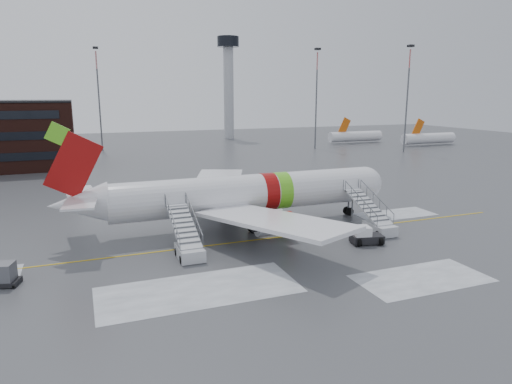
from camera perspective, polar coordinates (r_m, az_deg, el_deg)
name	(u,v)px	position (r m, az deg, el deg)	size (l,w,h in m)	color
ground	(235,239)	(43.48, -2.66, -5.88)	(260.00, 260.00, 0.00)	#494C4F
airliner	(240,194)	(46.53, -1.98, -0.30)	(35.03, 32.97, 11.18)	white
airstair_fwd	(375,221)	(46.87, 14.71, -3.58)	(2.05, 7.70, 3.48)	silver
airstair_aft	(188,244)	(39.24, -8.56, -6.39)	(2.05, 7.70, 3.48)	#B7BABF
pushback_tug	(365,236)	(43.10, 13.46, -5.37)	(3.13, 2.60, 1.64)	black
uld_container	(3,275)	(37.77, -29.06, -9.07)	(2.34, 1.95, 1.66)	black
control_tower	(228,76)	(141.06, -3.46, 14.31)	(6.40, 6.40, 30.00)	#B2B5BA
light_mast_far_ne	(316,92)	(115.22, 7.57, 12.26)	(1.20, 1.20, 24.25)	#595B60
light_mast_far_n	(99,92)	(117.35, -19.09, 11.71)	(1.20, 1.20, 24.25)	#595B60
light_mast_far_e	(408,92)	(112.48, 18.42, 11.76)	(1.20, 1.20, 24.25)	#595B60
distant_aircraft	(378,145)	(128.61, 15.05, 5.75)	(35.00, 18.00, 8.00)	#D8590C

